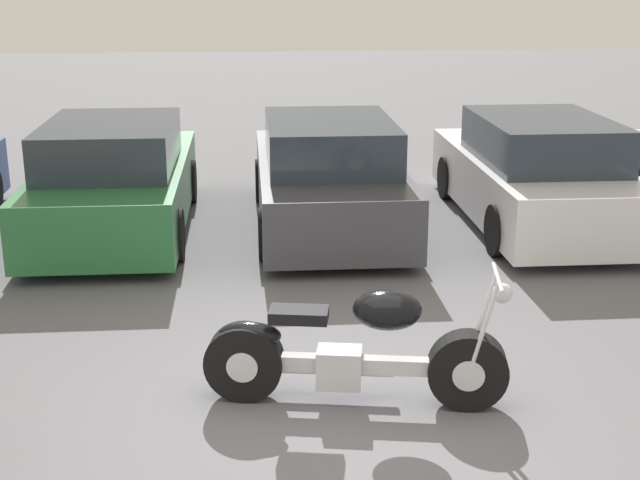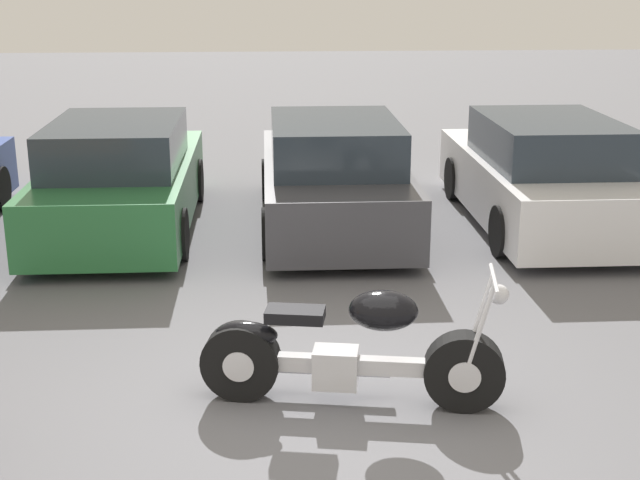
{
  "view_description": "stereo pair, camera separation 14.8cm",
  "coord_description": "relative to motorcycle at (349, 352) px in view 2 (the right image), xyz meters",
  "views": [
    {
      "loc": [
        -0.56,
        -5.89,
        3.2
      ],
      "look_at": [
        0.06,
        1.73,
        0.85
      ],
      "focal_mm": 50.0,
      "sensor_mm": 36.0,
      "label": 1
    },
    {
      "loc": [
        -0.41,
        -5.9,
        3.2
      ],
      "look_at": [
        0.06,
        1.73,
        0.85
      ],
      "focal_mm": 50.0,
      "sensor_mm": 36.0,
      "label": 2
    }
  ],
  "objects": [
    {
      "name": "parked_car_dark_grey",
      "position": [
        0.25,
        4.82,
        0.23
      ],
      "size": [
        1.82,
        4.32,
        1.42
      ],
      "color": "#3D3D42",
      "rests_on": "ground_plane"
    },
    {
      "name": "parked_car_white",
      "position": [
        2.91,
        4.75,
        0.23
      ],
      "size": [
        1.82,
        4.32,
        1.42
      ],
      "color": "white",
      "rests_on": "ground_plane"
    },
    {
      "name": "parked_car_green",
      "position": [
        -2.41,
        4.86,
        0.23
      ],
      "size": [
        1.82,
        4.32,
        1.42
      ],
      "color": "#286B38",
      "rests_on": "ground_plane"
    },
    {
      "name": "ground_plane",
      "position": [
        -0.19,
        -0.24,
        -0.42
      ],
      "size": [
        60.0,
        60.0,
        0.0
      ],
      "primitive_type": "plane",
      "color": "slate"
    },
    {
      "name": "motorcycle",
      "position": [
        0.0,
        0.0,
        0.0
      ],
      "size": [
        2.3,
        0.83,
        1.06
      ],
      "color": "black",
      "rests_on": "ground_plane"
    }
  ]
}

